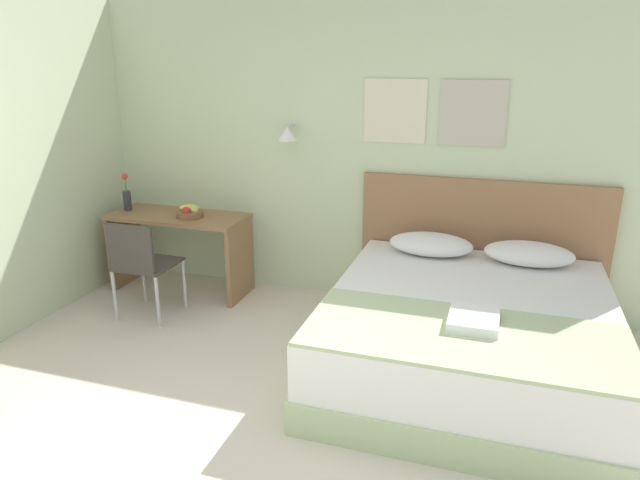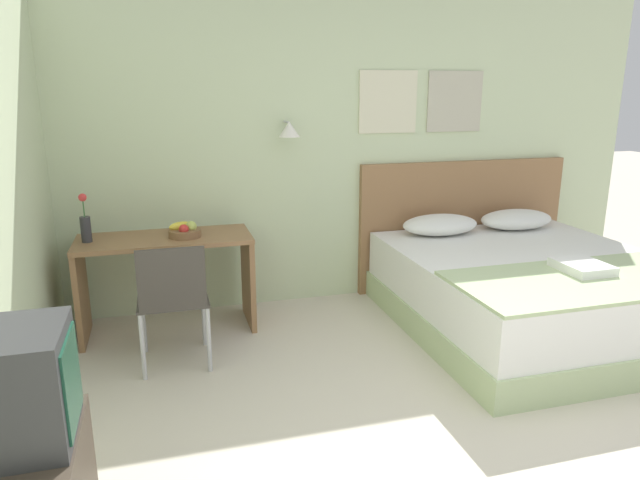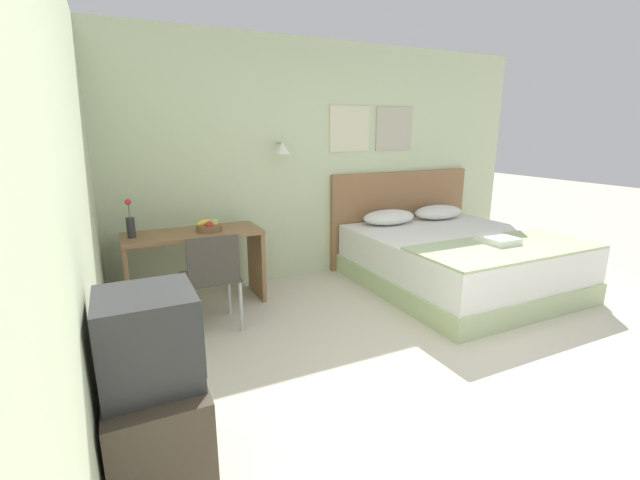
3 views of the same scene
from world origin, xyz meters
The scene contains 11 objects.
wall_back centered at (0.01, 2.75, 1.33)m, with size 5.54×0.31×2.65m.
bed centered at (1.12, 1.62, 0.29)m, with size 1.91×2.09×0.58m.
headboard centered at (1.12, 2.69, 0.59)m, with size 2.03×0.06×1.18m.
pillow_left centered at (0.75, 2.41, 0.67)m, with size 0.68×0.40×0.17m.
pillow_right centered at (1.50, 2.41, 0.67)m, with size 0.68×0.40×0.17m.
throw_blanket centered at (1.12, 1.01, 0.60)m, with size 1.85×0.84×0.02m.
folded_towel_near_foot centered at (1.17, 1.16, 0.64)m, with size 0.29×0.36×0.06m.
desk centered at (-1.56, 2.34, 0.53)m, with size 1.27×0.54×0.74m.
desk_chair centered at (-1.54, 1.68, 0.52)m, with size 0.46×0.46×0.86m.
fruit_bowl centered at (-1.41, 2.31, 0.79)m, with size 0.24×0.24×0.12m.
flower_vase centered at (-2.10, 2.34, 0.87)m, with size 0.07×0.07×0.35m.
Camera 1 is at (1.25, -2.07, 2.14)m, focal length 32.00 mm.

